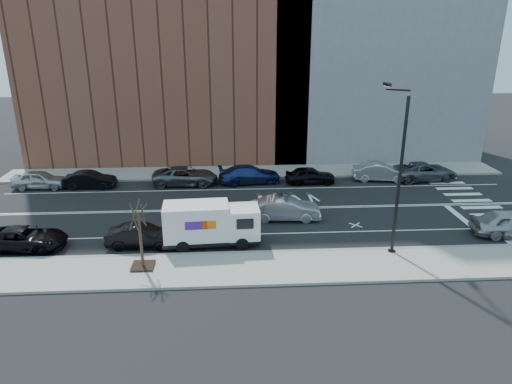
{
  "coord_description": "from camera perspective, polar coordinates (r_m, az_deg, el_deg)",
  "views": [
    {
      "loc": [
        -2.21,
        -30.49,
        12.22
      ],
      "look_at": [
        -0.42,
        -0.31,
        1.4
      ],
      "focal_mm": 32.0,
      "sensor_mm": 36.0,
      "label": 1
    }
  ],
  "objects": [
    {
      "name": "crosswalk",
      "position": [
        37.56,
        25.85,
        -1.35
      ],
      "size": [
        3.0,
        14.0,
        0.01
      ],
      "primitive_type": null,
      "color": "white",
      "rests_on": "ground"
    },
    {
      "name": "curb_near",
      "position": [
        26.53,
        1.78,
        -7.54
      ],
      "size": [
        44.0,
        0.25,
        0.17
      ],
      "primitive_type": "cube",
      "color": "gray",
      "rests_on": "ground"
    },
    {
      "name": "far_parked_e",
      "position": [
        38.37,
        6.78,
        2.09
      ],
      "size": [
        4.16,
        1.74,
        1.41
      ],
      "primitive_type": "imported",
      "rotation": [
        0.0,
        0.0,
        1.59
      ],
      "color": "black",
      "rests_on": "ground"
    },
    {
      "name": "far_parked_a",
      "position": [
        40.91,
        -25.4,
        1.43
      ],
      "size": [
        4.34,
        1.85,
        1.46
      ],
      "primitive_type": "imported",
      "rotation": [
        0.0,
        0.0,
        1.54
      ],
      "color": "#B1B2B6",
      "rests_on": "ground"
    },
    {
      "name": "bldg_brick",
      "position": [
        46.47,
        -11.09,
        17.85
      ],
      "size": [
        26.0,
        10.0,
        22.0
      ],
      "primitive_type": "cube",
      "color": "brown",
      "rests_on": "ground"
    },
    {
      "name": "fedex_van",
      "position": [
        27.18,
        -5.7,
        -3.93
      ],
      "size": [
        5.83,
        2.29,
        2.62
      ],
      "rotation": [
        0.0,
        0.0,
        0.06
      ],
      "color": "black",
      "rests_on": "ground"
    },
    {
      "name": "road_markings",
      "position": [
        32.92,
        0.7,
        -2.09
      ],
      "size": [
        40.0,
        8.6,
        0.01
      ],
      "primitive_type": null,
      "color": "white",
      "rests_on": "ground"
    },
    {
      "name": "curb_far",
      "position": [
        39.47,
        -0.02,
        1.79
      ],
      "size": [
        44.0,
        0.25,
        0.17
      ],
      "primitive_type": "cube",
      "color": "gray",
      "rests_on": "ground"
    },
    {
      "name": "bldg_concrete",
      "position": [
        48.24,
        14.65,
        20.03
      ],
      "size": [
        20.0,
        10.0,
        26.0
      ],
      "primitive_type": "cube",
      "color": "slate",
      "rests_on": "ground"
    },
    {
      "name": "far_parked_b",
      "position": [
        39.42,
        -20.03,
        1.44
      ],
      "size": [
        4.15,
        1.54,
        1.36
      ],
      "primitive_type": "imported",
      "rotation": [
        0.0,
        0.0,
        1.55
      ],
      "color": "black",
      "rests_on": "ground"
    },
    {
      "name": "ground",
      "position": [
        32.92,
        0.7,
        -2.1
      ],
      "size": [
        120.0,
        120.0,
        0.0
      ],
      "primitive_type": "plane",
      "color": "black",
      "rests_on": "ground"
    },
    {
      "name": "near_parked_front",
      "position": [
        32.56,
        29.37,
        -3.48
      ],
      "size": [
        4.96,
        2.38,
        1.63
      ],
      "primitive_type": "imported",
      "rotation": [
        0.0,
        0.0,
        1.47
      ],
      "color": "#A9A9AE",
      "rests_on": "ground"
    },
    {
      "name": "far_parked_g",
      "position": [
        41.6,
        20.31,
        2.45
      ],
      "size": [
        5.66,
        3.01,
        1.52
      ],
      "primitive_type": "imported",
      "rotation": [
        0.0,
        0.0,
        1.66
      ],
      "color": "#515359",
      "rests_on": "ground"
    },
    {
      "name": "near_parked_rear_a",
      "position": [
        27.92,
        -14.06,
        -5.37
      ],
      "size": [
        4.2,
        1.69,
        1.36
      ],
      "primitive_type": "imported",
      "rotation": [
        0.0,
        0.0,
        1.51
      ],
      "color": "black",
      "rests_on": "ground"
    },
    {
      "name": "far_parked_f",
      "position": [
        40.27,
        15.26,
        2.45
      ],
      "size": [
        4.79,
        2.2,
        1.52
      ],
      "primitive_type": "imported",
      "rotation": [
        0.0,
        0.0,
        1.44
      ],
      "color": "#B6B5BB",
      "rests_on": "ground"
    },
    {
      "name": "near_parked_rear_b",
      "position": [
        30.07,
        -26.96,
        -5.19
      ],
      "size": [
        4.95,
        2.54,
        1.34
      ],
      "primitive_type": "imported",
      "rotation": [
        0.0,
        0.0,
        1.5
      ],
      "color": "black",
      "rests_on": "ground"
    },
    {
      "name": "driving_sedan",
      "position": [
        30.91,
        3.66,
        -2.08
      ],
      "size": [
        4.8,
        1.88,
        1.56
      ],
      "primitive_type": "imported",
      "rotation": [
        0.0,
        0.0,
        1.52
      ],
      "color": "#B6B6BB",
      "rests_on": "ground"
    },
    {
      "name": "sidewalk_far",
      "position": [
        41.18,
        -0.17,
        2.54
      ],
      "size": [
        44.0,
        3.6,
        0.15
      ],
      "primitive_type": "cube",
      "color": "gray",
      "rests_on": "ground"
    },
    {
      "name": "far_parked_c",
      "position": [
        38.26,
        -8.83,
        1.99
      ],
      "size": [
        5.39,
        2.59,
        1.48
      ],
      "primitive_type": "imported",
      "rotation": [
        0.0,
        0.0,
        1.55
      ],
      "color": "#575A60",
      "rests_on": "ground"
    },
    {
      "name": "street_tree",
      "position": [
        25.04,
        -14.17,
        -6.43
      ],
      "size": [
        1.2,
        1.2,
        3.75
      ],
      "color": "black",
      "rests_on": "ground"
    },
    {
      "name": "sidewalk_near",
      "position": [
        24.96,
        2.14,
        -9.44
      ],
      "size": [
        44.0,
        3.6,
        0.15
      ],
      "primitive_type": "cube",
      "color": "gray",
      "rests_on": "ground"
    },
    {
      "name": "far_parked_d",
      "position": [
        38.21,
        -0.82,
        2.22
      ],
      "size": [
        5.39,
        2.73,
        1.5
      ],
      "primitive_type": "imported",
      "rotation": [
        0.0,
        0.0,
        1.7
      ],
      "color": "navy",
      "rests_on": "ground"
    },
    {
      "name": "streetlight",
      "position": [
        26.3,
        17.27,
        3.03
      ],
      "size": [
        0.44,
        4.02,
        9.34
      ],
      "color": "black",
      "rests_on": "ground"
    }
  ]
}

